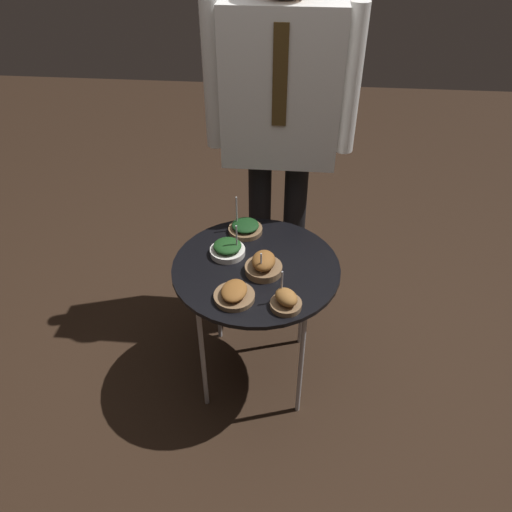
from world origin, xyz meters
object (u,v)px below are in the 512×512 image
at_px(serving_cart, 256,274).
at_px(bowl_roast_mid_left, 234,294).
at_px(bowl_spinach_back_left, 228,249).
at_px(waiter_figure, 280,106).
at_px(bowl_roast_front_right, 264,265).
at_px(bowl_spinach_center, 245,228).
at_px(bowl_roast_front_center, 286,300).

bearing_deg(serving_cart, bowl_roast_mid_left, -107.44).
height_order(bowl_spinach_back_left, waiter_figure, waiter_figure).
bearing_deg(waiter_figure, bowl_roast_front_right, -92.54).
xyz_separation_m(bowl_roast_front_right, bowl_spinach_center, (-0.10, 0.27, -0.01)).
xyz_separation_m(serving_cart, bowl_spinach_center, (-0.07, 0.23, 0.07)).
height_order(bowl_roast_front_right, bowl_spinach_center, bowl_spinach_center).
height_order(bowl_spinach_back_left, bowl_roast_front_center, bowl_spinach_back_left).
bearing_deg(bowl_roast_front_center, bowl_roast_front_right, 117.03).
relative_size(bowl_spinach_back_left, bowl_roast_front_center, 1.03).
height_order(serving_cart, bowl_roast_front_center, bowl_roast_front_center).
bearing_deg(waiter_figure, bowl_spinach_center, -114.02).
bearing_deg(bowl_roast_front_center, bowl_spinach_center, 113.53).
height_order(bowl_roast_front_right, bowl_roast_front_center, bowl_roast_front_center).
bearing_deg(bowl_roast_front_right, bowl_roast_mid_left, -120.39).
bearing_deg(bowl_spinach_center, bowl_spinach_back_left, -108.81).
distance_m(serving_cart, waiter_figure, 0.73).
xyz_separation_m(bowl_roast_front_center, bowl_spinach_center, (-0.20, 0.46, -0.01)).
bearing_deg(bowl_roast_front_right, bowl_roast_front_center, -62.97).
distance_m(bowl_spinach_back_left, bowl_spinach_center, 0.17).
bearing_deg(bowl_roast_mid_left, bowl_roast_front_center, -7.87).
xyz_separation_m(bowl_roast_front_center, waiter_figure, (-0.07, 0.74, 0.44)).
relative_size(bowl_roast_front_right, bowl_spinach_center, 0.88).
distance_m(serving_cart, bowl_roast_mid_left, 0.22).
xyz_separation_m(serving_cart, bowl_roast_mid_left, (-0.06, -0.20, 0.07)).
bearing_deg(bowl_roast_front_right, serving_cart, 132.58).
height_order(bowl_roast_front_center, bowl_roast_mid_left, bowl_roast_front_center).
distance_m(bowl_roast_front_right, bowl_roast_front_center, 0.21).
bearing_deg(bowl_roast_front_center, bowl_spinach_back_left, 130.99).
bearing_deg(bowl_roast_front_right, bowl_spinach_center, 110.90).
distance_m(bowl_spinach_center, bowl_roast_mid_left, 0.43).
height_order(bowl_roast_front_center, waiter_figure, waiter_figure).
bearing_deg(bowl_spinach_center, bowl_roast_front_right, -69.10).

